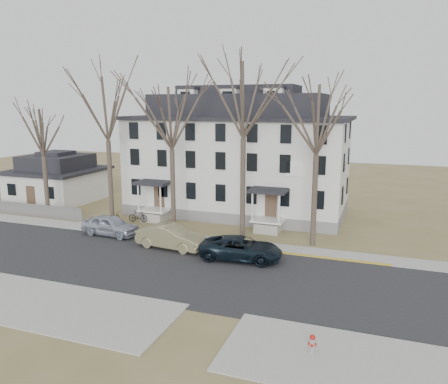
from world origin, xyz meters
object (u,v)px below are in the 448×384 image
at_px(car_tan, 171,237).
at_px(tree_bungalow, 42,129).
at_px(bicycle_right, 138,217).
at_px(car_silver, 110,226).
at_px(tree_far_left, 106,104).
at_px(small_house, 58,180).
at_px(tree_mid_right, 318,115).
at_px(tree_mid_left, 171,114).
at_px(tree_center, 244,94).
at_px(boarding_house, 239,157).
at_px(bicycle_left, 115,216).
at_px(fire_hydrant, 312,344).
at_px(car_navy, 241,249).

bearing_deg(car_tan, tree_bungalow, 79.53).
bearing_deg(bicycle_right, car_silver, 169.83).
xyz_separation_m(tree_far_left, car_tan, (7.92, -4.29, -9.49)).
bearing_deg(car_silver, small_house, 58.50).
relative_size(tree_mid_right, bicycle_right, 7.28).
xyz_separation_m(tree_mid_left, bicycle_right, (-4.11, 1.18, -9.08)).
distance_m(tree_center, bicycle_right, 14.67).
bearing_deg(car_silver, tree_far_left, 36.09).
height_order(small_house, bicycle_right, small_house).
distance_m(tree_mid_left, tree_center, 6.18).
xyz_separation_m(boarding_house, bicycle_left, (-9.49, -7.02, -4.96)).
bearing_deg(fire_hydrant, car_silver, 147.02).
distance_m(tree_mid_right, fire_hydrant, 17.37).
bearing_deg(bicycle_right, boarding_house, -55.90).
height_order(boarding_house, tree_center, tree_center).
height_order(tree_far_left, fire_hydrant, tree_far_left).
distance_m(car_silver, bicycle_right, 4.24).
bearing_deg(car_navy, small_house, 61.07).
bearing_deg(small_house, tree_mid_left, -20.03).
bearing_deg(tree_center, tree_mid_left, 180.00).
height_order(tree_bungalow, fire_hydrant, tree_bungalow).
bearing_deg(bicycle_left, tree_mid_left, -76.64).
xyz_separation_m(car_silver, car_tan, (6.02, -1.25, 0.04)).
relative_size(car_silver, fire_hydrant, 5.63).
distance_m(tree_far_left, fire_hydrant, 26.44).
height_order(car_silver, bicycle_right, car_silver).
bearing_deg(bicycle_left, tree_far_left, -133.29).
distance_m(car_navy, bicycle_right, 13.00).
distance_m(small_house, car_silver, 15.94).
bearing_deg(tree_bungalow, tree_mid_left, 0.00).
bearing_deg(car_navy, car_tan, 79.90).
relative_size(small_house, tree_far_left, 0.63).
distance_m(tree_center, fire_hydrant, 19.64).
bearing_deg(car_silver, fire_hydrant, -118.86).
relative_size(car_tan, fire_hydrant, 6.12).
bearing_deg(car_navy, tree_mid_right, -44.88).
distance_m(car_navy, bicycle_left, 15.14).
bearing_deg(tree_mid_right, bicycle_right, 175.69).
height_order(boarding_house, tree_far_left, tree_far_left).
xyz_separation_m(small_house, tree_bungalow, (4.00, -6.20, 5.87)).
relative_size(tree_center, tree_mid_right, 1.15).
height_order(small_house, car_tan, small_house).
xyz_separation_m(tree_bungalow, bicycle_left, (6.51, 1.13, -7.70)).
bearing_deg(fire_hydrant, bicycle_left, 142.08).
bearing_deg(tree_mid_right, small_house, 167.73).
distance_m(tree_far_left, tree_mid_left, 6.05).
xyz_separation_m(boarding_house, tree_mid_left, (-3.00, -8.15, 4.22)).
relative_size(tree_far_left, car_tan, 2.64).
xyz_separation_m(tree_bungalow, car_silver, (8.90, -3.05, -7.31)).
relative_size(tree_mid_left, car_silver, 2.67).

